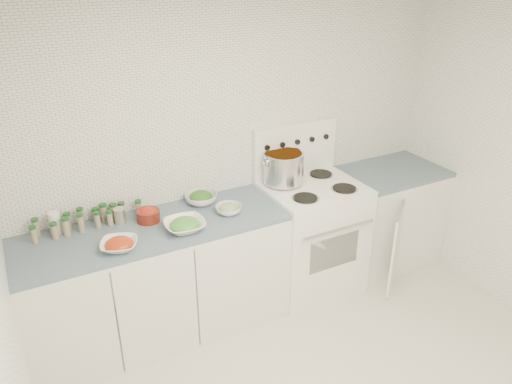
# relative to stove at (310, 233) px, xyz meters

# --- Properties ---
(room_walls) EXTENTS (3.54, 3.04, 2.52)m
(room_walls) POSITION_rel_stove_xyz_m (-0.48, -1.19, 1.06)
(room_walls) COLOR white
(room_walls) RESTS_ON ground
(counter_left) EXTENTS (1.85, 0.62, 0.90)m
(counter_left) POSITION_rel_stove_xyz_m (-1.30, 0.00, -0.05)
(counter_left) COLOR white
(counter_left) RESTS_ON ground
(stove) EXTENTS (0.76, 0.70, 1.36)m
(stove) POSITION_rel_stove_xyz_m (0.00, 0.00, 0.00)
(stove) COLOR white
(stove) RESTS_ON ground
(counter_right) EXTENTS (0.89, 0.88, 0.90)m
(counter_right) POSITION_rel_stove_xyz_m (0.82, -0.00, -0.05)
(counter_right) COLOR white
(counter_right) RESTS_ON ground
(stock_pot) EXTENTS (0.34, 0.32, 0.24)m
(stock_pot) POSITION_rel_stove_xyz_m (-0.18, 0.15, 0.58)
(stock_pot) COLOR silver
(stock_pot) RESTS_ON stove
(bowl_tomato) EXTENTS (0.30, 0.30, 0.08)m
(bowl_tomato) POSITION_rel_stove_xyz_m (-1.58, -0.17, 0.44)
(bowl_tomato) COLOR white
(bowl_tomato) RESTS_ON counter_left
(bowl_snowpea) EXTENTS (0.29, 0.29, 0.09)m
(bowl_snowpea) POSITION_rel_stove_xyz_m (-1.13, -0.14, 0.44)
(bowl_snowpea) COLOR white
(bowl_snowpea) RESTS_ON counter_left
(bowl_broccoli) EXTENTS (0.26, 0.26, 0.10)m
(bowl_broccoli) POSITION_rel_stove_xyz_m (-0.87, 0.19, 0.45)
(bowl_broccoli) COLOR white
(bowl_broccoli) RESTS_ON counter_left
(bowl_zucchini) EXTENTS (0.24, 0.24, 0.08)m
(bowl_zucchini) POSITION_rel_stove_xyz_m (-0.76, -0.05, 0.44)
(bowl_zucchini) COLOR white
(bowl_zucchini) RESTS_ON counter_left
(bowl_pepper) EXTENTS (0.16, 0.16, 0.10)m
(bowl_pepper) POSITION_rel_stove_xyz_m (-1.30, 0.10, 0.45)
(bowl_pepper) COLOR #5B1A0F
(bowl_pepper) RESTS_ON counter_left
(salt_canister) EXTENTS (0.08, 0.08, 0.15)m
(salt_canister) POSITION_rel_stove_xyz_m (-1.90, 0.23, 0.48)
(salt_canister) COLOR white
(salt_canister) RESTS_ON counter_left
(tin_can) EXTENTS (0.09, 0.09, 0.11)m
(tin_can) POSITION_rel_stove_xyz_m (-1.49, 0.17, 0.46)
(tin_can) COLOR #AFA394
(tin_can) RESTS_ON counter_left
(spice_cluster) EXTENTS (0.75, 0.15, 0.14)m
(spice_cluster) POSITION_rel_stove_xyz_m (-1.70, 0.22, 0.47)
(spice_cluster) COLOR gray
(spice_cluster) RESTS_ON counter_left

